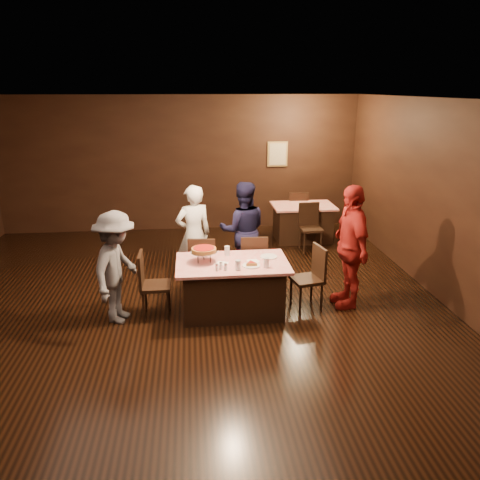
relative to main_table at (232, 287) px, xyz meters
name	(u,v)px	position (x,y,z in m)	size (l,w,h in m)	color
room	(172,176)	(-0.77, -0.65, 1.75)	(10.00, 10.04, 3.02)	black
main_table	(232,287)	(0.00, 0.00, 0.00)	(1.60, 1.00, 0.77)	#A80B0B
back_table	(303,223)	(1.80, 3.21, 0.00)	(1.30, 0.90, 0.77)	red
chair_far_left	(203,264)	(-0.40, 0.75, 0.09)	(0.42, 0.42, 0.95)	black
chair_far_right	(253,262)	(0.40, 0.75, 0.09)	(0.42, 0.42, 0.95)	black
chair_end_left	(156,284)	(-1.10, 0.00, 0.09)	(0.42, 0.42, 0.95)	black
chair_end_right	(307,278)	(1.10, 0.00, 0.09)	(0.42, 0.42, 0.95)	black
chair_back_near	(311,228)	(1.80, 2.51, 0.09)	(0.42, 0.42, 0.95)	black
chair_back_far	(297,211)	(1.80, 3.81, 0.09)	(0.42, 0.42, 0.95)	black
diner_white_jacket	(194,235)	(-0.53, 1.18, 0.45)	(0.61, 0.40, 1.66)	white
diner_navy_hoodie	(243,230)	(0.30, 1.32, 0.45)	(0.81, 0.63, 1.67)	black
diner_grey_knit	(117,267)	(-1.60, -0.10, 0.41)	(1.02, 0.59, 1.59)	#5C5B61
diner_red_shirt	(350,247)	(1.74, 0.06, 0.54)	(1.08, 0.45, 1.85)	#AB1F1B
pizza_stand	(204,250)	(-0.40, 0.05, 0.57)	(0.38, 0.38, 0.22)	black
plate_with_slice	(251,264)	(0.25, -0.18, 0.41)	(0.25, 0.25, 0.06)	white
plate_empty	(269,257)	(0.55, 0.15, 0.39)	(0.25, 0.25, 0.01)	white
glass_front_left	(238,265)	(0.05, -0.30, 0.46)	(0.08, 0.08, 0.14)	silver
glass_front_right	(266,263)	(0.45, -0.25, 0.46)	(0.08, 0.08, 0.14)	silver
glass_back	(227,251)	(-0.05, 0.30, 0.46)	(0.08, 0.08, 0.14)	silver
condiments	(221,267)	(-0.18, -0.28, 0.43)	(0.17, 0.10, 0.09)	silver
napkin_center	(253,261)	(0.30, 0.00, 0.39)	(0.16, 0.16, 0.01)	white
napkin_left	(222,264)	(-0.15, -0.05, 0.39)	(0.16, 0.16, 0.01)	white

